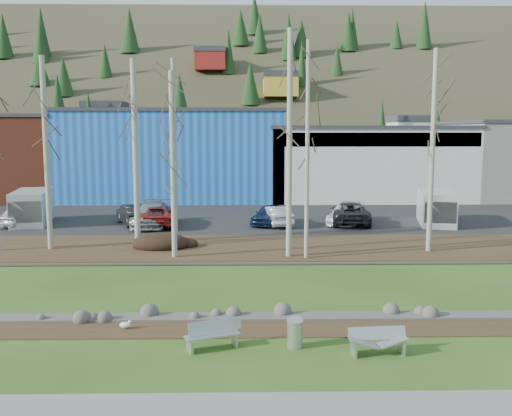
{
  "coord_description": "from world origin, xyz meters",
  "views": [
    {
      "loc": [
        0.58,
        -15.52,
        6.28
      ],
      "look_at": [
        1.15,
        12.61,
        2.5
      ],
      "focal_mm": 40.0,
      "sensor_mm": 36.0,
      "label": 1
    }
  ],
  "objects_px": {
    "car_0": "(23,216)",
    "car_5": "(276,216)",
    "car_6": "(350,213)",
    "car_3": "(152,214)",
    "seagull": "(125,325)",
    "car_7": "(346,214)",
    "bench_intact": "(213,335)",
    "van_white": "(436,208)",
    "car_4": "(270,215)",
    "van_grey": "(31,207)",
    "car_2": "(159,216)",
    "bench_damaged": "(377,341)",
    "litter_bin": "(295,334)",
    "car_1": "(133,214)"
  },
  "relations": [
    {
      "from": "seagull",
      "to": "car_3",
      "type": "xyz_separation_m",
      "value": [
        -2.25,
        19.36,
        0.74
      ]
    },
    {
      "from": "car_0",
      "to": "bench_intact",
      "type": "bearing_deg",
      "value": 137.7
    },
    {
      "from": "litter_bin",
      "to": "car_6",
      "type": "relative_size",
      "value": 0.15
    },
    {
      "from": "car_5",
      "to": "car_6",
      "type": "relative_size",
      "value": 0.73
    },
    {
      "from": "van_white",
      "to": "van_grey",
      "type": "distance_m",
      "value": 27.06
    },
    {
      "from": "car_7",
      "to": "litter_bin",
      "type": "bearing_deg",
      "value": -80.16
    },
    {
      "from": "car_2",
      "to": "car_4",
      "type": "height_order",
      "value": "car_2"
    },
    {
      "from": "seagull",
      "to": "car_3",
      "type": "distance_m",
      "value": 19.51
    },
    {
      "from": "car_4",
      "to": "van_grey",
      "type": "xyz_separation_m",
      "value": [
        -15.91,
        0.6,
        0.44
      ]
    },
    {
      "from": "car_5",
      "to": "car_1",
      "type": "bearing_deg",
      "value": -17.39
    },
    {
      "from": "car_2",
      "to": "bench_damaged",
      "type": "bearing_deg",
      "value": 109.49
    },
    {
      "from": "bench_damaged",
      "to": "car_2",
      "type": "height_order",
      "value": "car_2"
    },
    {
      "from": "seagull",
      "to": "van_white",
      "type": "xyz_separation_m",
      "value": [
        16.61,
        19.78,
        1.06
      ]
    },
    {
      "from": "car_2",
      "to": "car_7",
      "type": "xyz_separation_m",
      "value": [
        12.42,
        0.73,
        -0.02
      ]
    },
    {
      "from": "car_0",
      "to": "car_5",
      "type": "height_order",
      "value": "car_0"
    },
    {
      "from": "van_white",
      "to": "car_3",
      "type": "bearing_deg",
      "value": -166.7
    },
    {
      "from": "bench_damaged",
      "to": "seagull",
      "type": "bearing_deg",
      "value": 159.7
    },
    {
      "from": "bench_damaged",
      "to": "car_0",
      "type": "distance_m",
      "value": 28.57
    },
    {
      "from": "litter_bin",
      "to": "car_5",
      "type": "relative_size",
      "value": 0.2
    },
    {
      "from": "car_1",
      "to": "van_grey",
      "type": "height_order",
      "value": "van_grey"
    },
    {
      "from": "seagull",
      "to": "litter_bin",
      "type": "bearing_deg",
      "value": -30.65
    },
    {
      "from": "bench_intact",
      "to": "van_white",
      "type": "relative_size",
      "value": 0.32
    },
    {
      "from": "seagull",
      "to": "car_7",
      "type": "distance_m",
      "value": 22.81
    },
    {
      "from": "car_4",
      "to": "litter_bin",
      "type": "bearing_deg",
      "value": -67.89
    },
    {
      "from": "car_4",
      "to": "van_grey",
      "type": "height_order",
      "value": "van_grey"
    },
    {
      "from": "seagull",
      "to": "car_7",
      "type": "xyz_separation_m",
      "value": [
        10.63,
        20.17,
        0.63
      ]
    },
    {
      "from": "car_6",
      "to": "van_white",
      "type": "relative_size",
      "value": 1.0
    },
    {
      "from": "litter_bin",
      "to": "car_1",
      "type": "distance_m",
      "value": 23.32
    },
    {
      "from": "bench_damaged",
      "to": "car_0",
      "type": "bearing_deg",
      "value": 125.44
    },
    {
      "from": "seagull",
      "to": "van_grey",
      "type": "relative_size",
      "value": 0.08
    },
    {
      "from": "bench_intact",
      "to": "car_0",
      "type": "distance_m",
      "value": 25.34
    },
    {
      "from": "car_6",
      "to": "car_3",
      "type": "bearing_deg",
      "value": 9.86
    },
    {
      "from": "car_1",
      "to": "car_7",
      "type": "xyz_separation_m",
      "value": [
        14.22,
        0.2,
        -0.05
      ]
    },
    {
      "from": "car_7",
      "to": "van_grey",
      "type": "distance_m",
      "value": 21.08
    },
    {
      "from": "car_5",
      "to": "seagull",
      "type": "bearing_deg",
      "value": 58.91
    },
    {
      "from": "car_3",
      "to": "car_4",
      "type": "relative_size",
      "value": 1.34
    },
    {
      "from": "car_0",
      "to": "car_5",
      "type": "relative_size",
      "value": 0.99
    },
    {
      "from": "car_2",
      "to": "car_1",
      "type": "bearing_deg",
      "value": -20.48
    },
    {
      "from": "car_7",
      "to": "car_1",
      "type": "bearing_deg",
      "value": -155.55
    },
    {
      "from": "bench_intact",
      "to": "van_grey",
      "type": "bearing_deg",
      "value": 99.5
    },
    {
      "from": "car_7",
      "to": "car_2",
      "type": "bearing_deg",
      "value": -152.99
    },
    {
      "from": "bench_intact",
      "to": "car_5",
      "type": "distance_m",
      "value": 21.28
    },
    {
      "from": "car_0",
      "to": "car_6",
      "type": "xyz_separation_m",
      "value": [
        21.69,
        0.33,
        0.08
      ]
    },
    {
      "from": "litter_bin",
      "to": "car_0",
      "type": "xyz_separation_m",
      "value": [
        -16.07,
        21.33,
        0.4
      ]
    },
    {
      "from": "car_0",
      "to": "car_4",
      "type": "xyz_separation_m",
      "value": [
        16.26,
        0.06,
        0.01
      ]
    },
    {
      "from": "car_1",
      "to": "car_6",
      "type": "bearing_deg",
      "value": 156.72
    },
    {
      "from": "litter_bin",
      "to": "bench_intact",
      "type": "bearing_deg",
      "value": -179.8
    },
    {
      "from": "bench_damaged",
      "to": "litter_bin",
      "type": "relative_size",
      "value": 2.15
    },
    {
      "from": "bench_damaged",
      "to": "van_white",
      "type": "distance_m",
      "value": 23.71
    },
    {
      "from": "bench_intact",
      "to": "car_3",
      "type": "height_order",
      "value": "car_3"
    }
  ]
}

